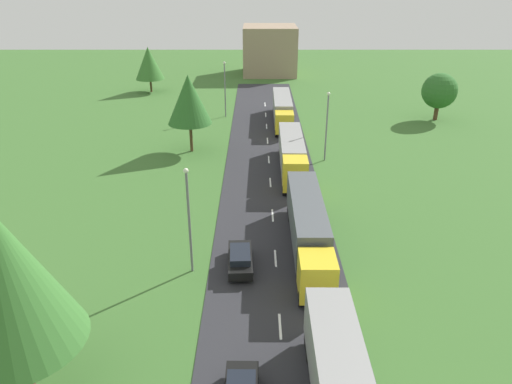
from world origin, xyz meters
The scene contains 14 objects.
road centered at (0.00, 24.50, 0.03)m, with size 10.00×140.00×0.06m, color #2B2B30.
lane_marking_centre centered at (0.00, 20.43, 0.07)m, with size 0.16×119.38×0.01m.
truck_second centered at (2.56, 32.59, 2.21)m, with size 2.56×14.99×3.77m.
truck_third centered at (2.43, 49.22, 2.14)m, with size 2.69×13.96×3.56m.
truck_fourth centered at (2.34, 68.28, 2.10)m, with size 2.64×14.92×3.54m.
car_third centered at (-2.68, 29.97, 0.86)m, with size 1.97×4.65×1.52m.
lamppost_second centered at (-6.25, 29.68, 4.58)m, with size 0.36×0.36×8.21m.
lamppost_third centered at (6.56, 52.66, 4.51)m, with size 0.36×0.36×8.07m.
lamppost_fourth centered at (-6.15, 71.38, 4.60)m, with size 0.36×0.36×8.24m.
tree_oak centered at (-13.21, 18.10, 7.47)m, with size 6.77×6.77×11.20m.
tree_birch centered at (-9.45, 55.85, 6.45)m, with size 5.28×5.28×9.37m.
tree_maple centered at (25.35, 69.71, 4.32)m, with size 5.11×5.11×6.90m.
tree_pine centered at (-20.80, 87.98, 5.17)m, with size 5.16×5.16×8.01m.
distant_building centered at (1.39, 105.21, 4.93)m, with size 11.10×11.77×9.87m, color #9E846B.
Camera 1 is at (-1.51, -0.46, 20.32)m, focal length 33.83 mm.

